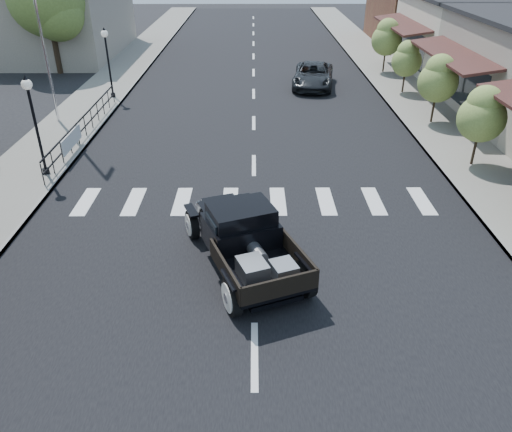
{
  "coord_description": "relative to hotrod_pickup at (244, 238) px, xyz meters",
  "views": [
    {
      "loc": [
        -0.01,
        -10.72,
        7.72
      ],
      "look_at": [
        0.05,
        1.25,
        1.0
      ],
      "focal_mm": 35.0,
      "sensor_mm": 36.0,
      "label": 1
    }
  ],
  "objects": [
    {
      "name": "small_tree_e",
      "position": [
        8.56,
        21.34,
        0.85
      ],
      "size": [
        1.87,
        1.87,
        3.11
      ],
      "primitive_type": null,
      "color": "olive",
      "rests_on": "sidewalk_right"
    },
    {
      "name": "sidewalk_left",
      "position": [
        -8.24,
        14.67,
        -0.78
      ],
      "size": [
        3.0,
        80.0,
        0.15
      ],
      "primitive_type": "cube",
      "color": "gray",
      "rests_on": "ground"
    },
    {
      "name": "small_tree_d",
      "position": [
        8.56,
        16.57,
        0.62
      ],
      "size": [
        1.6,
        1.6,
        2.67
      ],
      "primitive_type": null,
      "color": "olive",
      "rests_on": "sidewalk_right"
    },
    {
      "name": "road",
      "position": [
        0.26,
        14.67,
        -0.85
      ],
      "size": [
        14.0,
        80.0,
        0.02
      ],
      "primitive_type": "cube",
      "color": "black",
      "rests_on": "ground"
    },
    {
      "name": "small_tree_c",
      "position": [
        8.56,
        11.42,
        0.78
      ],
      "size": [
        1.78,
        1.78,
        2.97
      ],
      "primitive_type": null,
      "color": "olive",
      "rests_on": "sidewalk_right"
    },
    {
      "name": "hotrod_pickup",
      "position": [
        0.0,
        0.0,
        0.0
      ],
      "size": [
        3.95,
        5.46,
        1.72
      ],
      "primitive_type": null,
      "rotation": [
        0.0,
        0.0,
        0.37
      ],
      "color": "black",
      "rests_on": "ground"
    },
    {
      "name": "big_tree_far",
      "position": [
        -12.24,
        21.67,
        2.55
      ],
      "size": [
        4.65,
        4.65,
        6.83
      ],
      "primitive_type": null,
      "color": "#597231",
      "rests_on": "ground"
    },
    {
      "name": "sidewalk_right",
      "position": [
        8.76,
        14.67,
        -0.78
      ],
      "size": [
        3.0,
        80.0,
        0.15
      ],
      "primitive_type": "cube",
      "color": "gray",
      "rests_on": "ground"
    },
    {
      "name": "ground",
      "position": [
        0.26,
        -0.33,
        -0.86
      ],
      "size": [
        120.0,
        120.0,
        0.0
      ],
      "primitive_type": "plane",
      "color": "black",
      "rests_on": "ground"
    },
    {
      "name": "low_building_left",
      "position": [
        -14.74,
        27.67,
        1.64
      ],
      "size": [
        10.0,
        12.0,
        5.0
      ],
      "primitive_type": "cube",
      "color": "#A89D8D",
      "rests_on": "ground"
    },
    {
      "name": "banner",
      "position": [
        -6.96,
        7.67,
        -0.41
      ],
      "size": [
        0.04,
        2.2,
        0.6
      ],
      "primitive_type": null,
      "color": "silver",
      "rests_on": "sidewalk_left"
    },
    {
      "name": "storefront_far",
      "position": [
        15.26,
        21.67,
        1.39
      ],
      "size": [
        10.0,
        9.0,
        4.5
      ],
      "primitive_type": "cube",
      "color": "beige",
      "rests_on": "ground"
    },
    {
      "name": "lamp_post_b",
      "position": [
        -7.34,
        5.67,
        1.07
      ],
      "size": [
        0.36,
        0.36,
        3.55
      ],
      "primitive_type": null,
      "color": "black",
      "rests_on": "sidewalk_left"
    },
    {
      "name": "second_car",
      "position": [
        3.72,
        18.16,
        -0.2
      ],
      "size": [
        2.89,
        5.04,
        1.32
      ],
      "primitive_type": "imported",
      "rotation": [
        0.0,
        0.0,
        -0.15
      ],
      "color": "black",
      "rests_on": "ground"
    },
    {
      "name": "lamp_post_c",
      "position": [
        -7.34,
        15.67,
        1.07
      ],
      "size": [
        0.36,
        0.36,
        3.55
      ],
      "primitive_type": null,
      "color": "black",
      "rests_on": "sidewalk_left"
    },
    {
      "name": "railing",
      "position": [
        -7.04,
        9.67,
        -0.21
      ],
      "size": [
        0.08,
        10.0,
        1.0
      ],
      "primitive_type": null,
      "color": "black",
      "rests_on": "sidewalk_left"
    },
    {
      "name": "road_markings",
      "position": [
        0.26,
        9.67,
        -0.86
      ],
      "size": [
        12.0,
        60.0,
        0.06
      ],
      "primitive_type": null,
      "color": "silver",
      "rests_on": "ground"
    },
    {
      "name": "small_tree_b",
      "position": [
        8.56,
        6.47,
        0.73
      ],
      "size": [
        1.73,
        1.73,
        2.88
      ],
      "primitive_type": null,
      "color": "olive",
      "rests_on": "sidewalk_right"
    }
  ]
}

